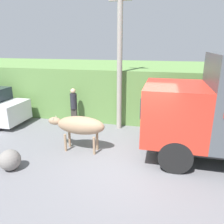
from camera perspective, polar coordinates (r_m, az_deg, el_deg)
ground_plane at (r=7.19m, az=4.98°, el=-13.36°), size 60.00×60.00×0.00m
hillside_embankment at (r=12.84m, az=9.50°, el=6.42°), size 32.00×6.26×2.53m
brown_cow at (r=7.69m, az=-8.52°, el=-3.52°), size 2.07×0.64×1.28m
pedestrian_on_hill at (r=10.18m, az=-9.95°, el=1.84°), size 0.33×0.33×1.75m
utility_pole at (r=9.30m, az=2.01°, el=14.07°), size 0.90×0.22×6.02m
roadside_rock at (r=7.41m, az=-25.12°, el=-11.27°), size 0.64×0.64×0.64m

